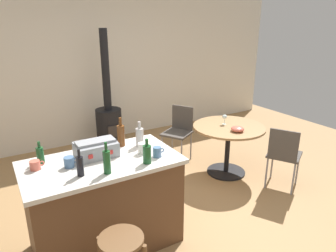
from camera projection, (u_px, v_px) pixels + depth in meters
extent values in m
plane|color=#A37A4C|center=(178.00, 212.00, 3.68)|extent=(8.80, 8.80, 0.00)
cube|color=silver|center=(94.00, 68.00, 5.53)|extent=(8.00, 0.10, 2.70)
cube|color=brown|center=(105.00, 206.00, 3.02)|extent=(1.37, 0.73, 0.89)
cube|color=beige|center=(102.00, 163.00, 2.87)|extent=(1.43, 0.79, 0.04)
cylinder|color=brown|center=(121.00, 240.00, 2.31)|extent=(0.35, 0.35, 0.03)
cylinder|color=black|center=(226.00, 171.00, 4.63)|extent=(0.56, 0.56, 0.02)
cylinder|color=black|center=(227.00, 151.00, 4.52)|extent=(0.07, 0.07, 0.70)
cylinder|color=#A37A4C|center=(229.00, 127.00, 4.40)|extent=(1.02, 1.02, 0.03)
cube|color=#47423D|center=(177.00, 133.00, 4.86)|extent=(0.55, 0.55, 0.03)
cube|color=#47423D|center=(182.00, 118.00, 4.95)|extent=(0.20, 0.32, 0.40)
cylinder|color=gray|center=(191.00, 146.00, 5.00)|extent=(0.02, 0.02, 0.46)
cylinder|color=gray|center=(172.00, 142.00, 5.16)|extent=(0.02, 0.02, 0.46)
cylinder|color=gray|center=(162.00, 149.00, 4.88)|extent=(0.02, 0.02, 0.46)
cylinder|color=gray|center=(181.00, 154.00, 4.72)|extent=(0.02, 0.02, 0.46)
cube|color=#47423D|center=(284.00, 155.00, 4.11)|extent=(0.54, 0.54, 0.03)
cube|color=#47423D|center=(283.00, 145.00, 3.89)|extent=(0.20, 0.33, 0.40)
cylinder|color=gray|center=(266.00, 173.00, 4.13)|extent=(0.02, 0.02, 0.45)
cylinder|color=gray|center=(293.00, 179.00, 3.97)|extent=(0.02, 0.02, 0.45)
cylinder|color=gray|center=(298.00, 169.00, 4.25)|extent=(0.02, 0.02, 0.45)
cylinder|color=gray|center=(272.00, 163.00, 4.41)|extent=(0.02, 0.02, 0.45)
cylinder|color=black|center=(111.00, 147.00, 5.50)|extent=(0.37, 0.37, 0.06)
cylinder|color=black|center=(109.00, 128.00, 5.38)|extent=(0.44, 0.44, 0.66)
cube|color=#2D2826|center=(114.00, 131.00, 5.20)|extent=(0.20, 0.02, 0.20)
cylinder|color=black|center=(106.00, 70.00, 5.06)|extent=(0.13, 0.13, 1.32)
cube|color=gray|center=(96.00, 149.00, 2.94)|extent=(0.38, 0.26, 0.14)
cube|color=gray|center=(95.00, 142.00, 2.92)|extent=(0.36, 0.16, 0.02)
cube|color=red|center=(91.00, 157.00, 2.79)|extent=(0.04, 0.01, 0.04)
cube|color=red|center=(111.00, 152.00, 2.88)|extent=(0.04, 0.01, 0.04)
cylinder|color=black|center=(80.00, 166.00, 2.57)|extent=(0.06, 0.06, 0.17)
cylinder|color=black|center=(79.00, 153.00, 2.53)|extent=(0.02, 0.02, 0.07)
cylinder|color=#B7B2AD|center=(140.00, 137.00, 3.17)|extent=(0.08, 0.08, 0.19)
cylinder|color=#B7B2AD|center=(139.00, 125.00, 3.13)|extent=(0.03, 0.03, 0.07)
cylinder|color=#194C23|center=(147.00, 154.00, 2.80)|extent=(0.08, 0.08, 0.17)
cylinder|color=#194C23|center=(147.00, 142.00, 2.76)|extent=(0.03, 0.03, 0.07)
cylinder|color=#194C23|center=(40.00, 155.00, 2.80)|extent=(0.07, 0.07, 0.15)
cylinder|color=#194C23|center=(39.00, 145.00, 2.77)|extent=(0.02, 0.02, 0.06)
cylinder|color=#603314|center=(121.00, 136.00, 3.17)|extent=(0.08, 0.08, 0.22)
cylinder|color=#603314|center=(120.00, 122.00, 3.12)|extent=(0.03, 0.03, 0.08)
cylinder|color=#194C23|center=(107.00, 162.00, 2.60)|extent=(0.06, 0.06, 0.20)
cylinder|color=#194C23|center=(106.00, 147.00, 2.56)|extent=(0.02, 0.02, 0.08)
cylinder|color=white|center=(142.00, 148.00, 3.01)|extent=(0.08, 0.08, 0.11)
torus|color=white|center=(147.00, 147.00, 3.03)|extent=(0.05, 0.01, 0.05)
cylinder|color=#4C7099|center=(69.00, 162.00, 2.73)|extent=(0.09, 0.09, 0.10)
torus|color=#4C7099|center=(76.00, 160.00, 2.75)|extent=(0.05, 0.01, 0.05)
cylinder|color=#DB6651|center=(35.00, 165.00, 2.69)|extent=(0.09, 0.09, 0.08)
torus|color=#DB6651|center=(42.00, 163.00, 2.71)|extent=(0.05, 0.01, 0.05)
cylinder|color=#4C7099|center=(157.00, 152.00, 2.94)|extent=(0.08, 0.08, 0.10)
torus|color=#4C7099|center=(162.00, 150.00, 2.96)|extent=(0.05, 0.01, 0.05)
cylinder|color=silver|center=(224.00, 124.00, 4.47)|extent=(0.06, 0.06, 0.00)
cylinder|color=silver|center=(224.00, 121.00, 4.46)|extent=(0.01, 0.01, 0.08)
ellipsoid|color=silver|center=(225.00, 117.00, 4.44)|extent=(0.07, 0.07, 0.06)
ellipsoid|color=#DB6651|center=(237.00, 129.00, 4.17)|extent=(0.18, 0.18, 0.07)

